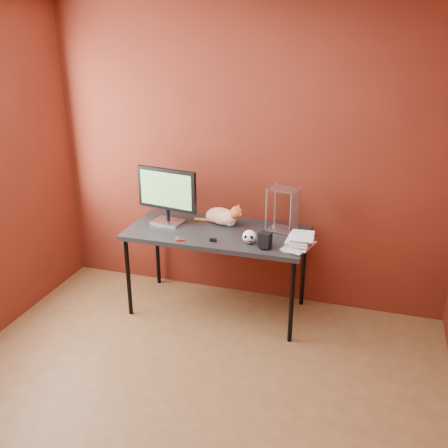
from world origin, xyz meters
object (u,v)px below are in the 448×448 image
(speaker, at_px, (265,241))
(book_stack, at_px, (293,173))
(desk, at_px, (217,236))
(skull_mug, at_px, (249,237))
(cat, at_px, (222,216))
(monitor, at_px, (167,193))

(speaker, distance_m, book_stack, 0.56)
(desk, height_order, speaker, speaker)
(skull_mug, bearing_deg, cat, 128.75)
(monitor, bearing_deg, cat, 22.93)
(skull_mug, height_order, book_stack, book_stack)
(desk, height_order, skull_mug, skull_mug)
(skull_mug, distance_m, book_stack, 0.62)
(monitor, relative_size, speaker, 4.40)
(speaker, bearing_deg, cat, 150.94)
(cat, height_order, speaker, cat)
(monitor, xyz_separation_m, speaker, (0.92, -0.27, -0.21))
(desk, bearing_deg, cat, 92.22)
(cat, relative_size, book_stack, 0.38)
(desk, height_order, book_stack, book_stack)
(desk, relative_size, book_stack, 1.28)
(skull_mug, bearing_deg, speaker, -26.49)
(monitor, height_order, speaker, monitor)
(monitor, distance_m, book_stack, 1.15)
(monitor, distance_m, cat, 0.51)
(book_stack, bearing_deg, monitor, 170.64)
(monitor, bearing_deg, skull_mug, -6.42)
(desk, distance_m, cat, 0.20)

